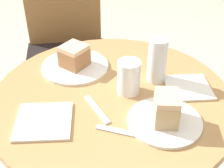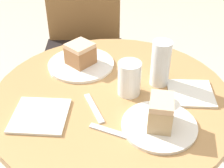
{
  "view_description": "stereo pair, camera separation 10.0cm",
  "coord_description": "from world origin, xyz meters",
  "px_view_note": "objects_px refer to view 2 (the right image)",
  "views": [
    {
      "loc": [
        -0.21,
        -0.79,
        1.35
      ],
      "look_at": [
        0.0,
        0.0,
        0.77
      ],
      "focal_mm": 50.0,
      "sensor_mm": 36.0,
      "label": 1
    },
    {
      "loc": [
        -0.11,
        -0.81,
        1.35
      ],
      "look_at": [
        0.0,
        0.0,
        0.77
      ],
      "focal_mm": 50.0,
      "sensor_mm": 36.0,
      "label": 2
    }
  ],
  "objects_px": {
    "chair": "(83,45)",
    "plate_near": "(159,125)",
    "glass_lemonade": "(160,65)",
    "plate_far": "(81,64)",
    "cake_slice_far": "(80,54)",
    "glass_water": "(129,79)",
    "cake_slice_near": "(161,112)"
  },
  "relations": [
    {
      "from": "glass_lemonade",
      "to": "glass_water",
      "type": "distance_m",
      "value": 0.12
    },
    {
      "from": "cake_slice_far",
      "to": "plate_near",
      "type": "bearing_deg",
      "value": -60.74
    },
    {
      "from": "plate_near",
      "to": "cake_slice_near",
      "type": "bearing_deg",
      "value": 0.0
    },
    {
      "from": "cake_slice_near",
      "to": "cake_slice_far",
      "type": "bearing_deg",
      "value": 119.26
    },
    {
      "from": "cake_slice_near",
      "to": "glass_water",
      "type": "relative_size",
      "value": 0.93
    },
    {
      "from": "glass_lemonade",
      "to": "plate_far",
      "type": "bearing_deg",
      "value": 149.76
    },
    {
      "from": "glass_water",
      "to": "cake_slice_near",
      "type": "bearing_deg",
      "value": -71.72
    },
    {
      "from": "cake_slice_far",
      "to": "plate_far",
      "type": "bearing_deg",
      "value": 0.0
    },
    {
      "from": "plate_near",
      "to": "glass_lemonade",
      "type": "distance_m",
      "value": 0.23
    },
    {
      "from": "plate_near",
      "to": "glass_water",
      "type": "height_order",
      "value": "glass_water"
    },
    {
      "from": "cake_slice_far",
      "to": "glass_lemonade",
      "type": "bearing_deg",
      "value": -30.24
    },
    {
      "from": "plate_far",
      "to": "cake_slice_near",
      "type": "height_order",
      "value": "cake_slice_near"
    },
    {
      "from": "cake_slice_near",
      "to": "cake_slice_far",
      "type": "distance_m",
      "value": 0.42
    },
    {
      "from": "chair",
      "to": "plate_near",
      "type": "bearing_deg",
      "value": -73.64
    },
    {
      "from": "plate_far",
      "to": "cake_slice_far",
      "type": "distance_m",
      "value": 0.04
    },
    {
      "from": "plate_far",
      "to": "plate_near",
      "type": "bearing_deg",
      "value": -60.74
    },
    {
      "from": "glass_lemonade",
      "to": "cake_slice_far",
      "type": "bearing_deg",
      "value": 149.76
    },
    {
      "from": "glass_lemonade",
      "to": "plate_near",
      "type": "bearing_deg",
      "value": -104.24
    },
    {
      "from": "cake_slice_near",
      "to": "glass_lemonade",
      "type": "distance_m",
      "value": 0.22
    },
    {
      "from": "cake_slice_far",
      "to": "glass_lemonade",
      "type": "xyz_separation_m",
      "value": [
        0.26,
        -0.15,
        0.02
      ]
    },
    {
      "from": "chair",
      "to": "cake_slice_far",
      "type": "bearing_deg",
      "value": -86.35
    },
    {
      "from": "chair",
      "to": "plate_far",
      "type": "height_order",
      "value": "chair"
    },
    {
      "from": "cake_slice_far",
      "to": "cake_slice_near",
      "type": "bearing_deg",
      "value": -60.74
    },
    {
      "from": "glass_water",
      "to": "glass_lemonade",
      "type": "bearing_deg",
      "value": 19.75
    },
    {
      "from": "plate_far",
      "to": "glass_lemonade",
      "type": "xyz_separation_m",
      "value": [
        0.26,
        -0.15,
        0.07
      ]
    },
    {
      "from": "plate_near",
      "to": "cake_slice_far",
      "type": "xyz_separation_m",
      "value": [
        -0.2,
        0.37,
        0.04
      ]
    },
    {
      "from": "chair",
      "to": "cake_slice_far",
      "type": "relative_size",
      "value": 7.69
    },
    {
      "from": "cake_slice_near",
      "to": "cake_slice_far",
      "type": "height_order",
      "value": "cake_slice_near"
    },
    {
      "from": "chair",
      "to": "glass_lemonade",
      "type": "height_order",
      "value": "chair"
    },
    {
      "from": "glass_lemonade",
      "to": "glass_water",
      "type": "bearing_deg",
      "value": -160.25
    },
    {
      "from": "plate_near",
      "to": "cake_slice_far",
      "type": "bearing_deg",
      "value": 119.26
    },
    {
      "from": "chair",
      "to": "plate_far",
      "type": "xyz_separation_m",
      "value": [
        -0.03,
        -0.63,
        0.26
      ]
    }
  ]
}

